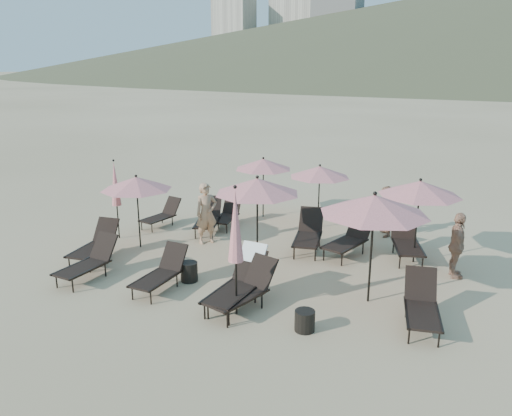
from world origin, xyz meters
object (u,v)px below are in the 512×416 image
at_px(lounger_1, 89,261).
at_px(lounger_2, 161,272).
at_px(lounger_8, 227,214).
at_px(umbrella_closed_1, 115,184).
at_px(lounger_5, 422,304).
at_px(lounger_11, 406,240).
at_px(lounger_6, 162,214).
at_px(side_table_0, 189,272).
at_px(beachgoer_a, 206,213).
at_px(umbrella_open_0, 136,183).
at_px(umbrella_open_2, 374,205).
at_px(lounger_3, 244,289).
at_px(umbrella_open_1, 257,186).
at_px(lounger_4, 240,279).
at_px(lounger_7, 208,217).
at_px(lounger_0, 95,244).
at_px(umbrella_open_5, 420,188).
at_px(beachgoer_b, 385,212).
at_px(side_table_1, 305,321).
at_px(lounger_9, 309,233).
at_px(umbrella_open_3, 263,164).
at_px(beachgoer_c, 457,245).
at_px(umbrella_open_4, 320,172).

relative_size(lounger_1, lounger_2, 1.05).
xyz_separation_m(lounger_8, umbrella_closed_1, (-2.40, -2.44, 1.27)).
distance_m(lounger_5, lounger_11, 3.80).
xyz_separation_m(lounger_6, side_table_0, (3.14, -3.31, -0.16)).
bearing_deg(lounger_8, beachgoer_a, -90.90).
relative_size(lounger_6, umbrella_open_0, 0.72).
bearing_deg(lounger_1, umbrella_open_2, 16.89).
height_order(lounger_3, umbrella_open_1, umbrella_open_1).
bearing_deg(side_table_0, lounger_4, -17.85).
xyz_separation_m(lounger_2, lounger_7, (-1.18, 4.17, 0.02)).
relative_size(lounger_0, lounger_8, 1.12).
bearing_deg(umbrella_open_5, umbrella_open_1, -154.00).
xyz_separation_m(lounger_3, lounger_7, (-3.37, 4.25, -0.02)).
xyz_separation_m(lounger_1, beachgoer_b, (5.90, 6.27, 0.32)).
xyz_separation_m(side_table_1, beachgoer_b, (0.27, 6.42, 0.56)).
height_order(lounger_5, umbrella_open_2, umbrella_open_2).
xyz_separation_m(lounger_0, umbrella_open_1, (4.02, 1.62, 1.64)).
bearing_deg(lounger_0, side_table_0, -10.67).
bearing_deg(lounger_5, umbrella_open_0, 159.32).
bearing_deg(beachgoer_a, umbrella_open_1, -74.59).
xyz_separation_m(lounger_7, lounger_9, (3.40, -0.23, 0.04)).
bearing_deg(umbrella_open_1, umbrella_open_2, -17.32).
distance_m(lounger_1, lounger_2, 1.98).
bearing_deg(lounger_1, lounger_9, 47.54).
relative_size(lounger_8, umbrella_open_5, 0.69).
relative_size(umbrella_open_5, beachgoer_a, 1.27).
relative_size(lounger_8, side_table_1, 3.74).
distance_m(lounger_11, umbrella_closed_1, 8.45).
bearing_deg(lounger_7, beachgoer_a, -81.89).
bearing_deg(umbrella_open_3, lounger_6, -137.20).
distance_m(lounger_1, umbrella_open_3, 6.92).
relative_size(lounger_1, side_table_0, 3.56).
xyz_separation_m(umbrella_open_2, umbrella_open_5, (0.57, 2.81, -0.20)).
height_order(lounger_7, side_table_1, lounger_7).
height_order(beachgoer_a, beachgoer_c, beachgoer_a).
height_order(umbrella_open_1, side_table_1, umbrella_open_1).
height_order(lounger_4, lounger_6, lounger_4).
distance_m(umbrella_open_2, side_table_1, 2.82).
xyz_separation_m(lounger_7, beachgoer_b, (5.11, 1.86, 0.32)).
distance_m(umbrella_open_3, beachgoer_c, 7.00).
bearing_deg(lounger_3, umbrella_open_4, 108.30).
height_order(lounger_2, lounger_8, lounger_2).
relative_size(lounger_9, umbrella_open_1, 0.81).
distance_m(lounger_11, umbrella_open_4, 3.60).
bearing_deg(umbrella_open_3, lounger_3, -69.07).
relative_size(umbrella_open_5, side_table_0, 4.78).
bearing_deg(lounger_11, lounger_7, 164.69).
bearing_deg(lounger_0, beachgoer_a, 41.95).
bearing_deg(umbrella_open_0, umbrella_open_5, 16.50).
bearing_deg(lounger_6, umbrella_open_4, 32.86).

